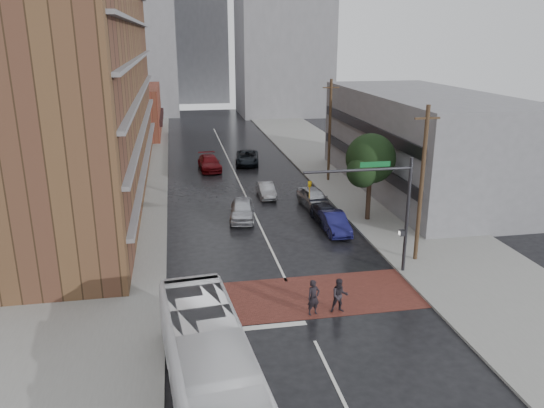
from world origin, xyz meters
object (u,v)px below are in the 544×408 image
car_travel_c (209,163)px  suv_travel (247,158)px  car_parked_mid (327,215)px  car_parked_near (335,223)px  pedestrian_a (313,298)px  car_travel_a (242,210)px  transit_bus (212,376)px  car_travel_b (266,190)px  car_parked_far (314,198)px  pedestrian_b (340,296)px

car_travel_c → suv_travel: (4.38, 1.87, -0.02)m
car_travel_c → car_parked_mid: 20.34m
suv_travel → car_parked_near: size_ratio=1.23×
pedestrian_a → car_travel_a: 15.67m
suv_travel → transit_bus: bearing=-91.2°
car_travel_b → car_parked_near: (3.44, -9.71, 0.08)m
car_travel_b → car_parked_near: bearing=-70.3°
suv_travel → car_parked_near: suv_travel is taller
transit_bus → car_parked_far: (10.38, 24.24, -0.90)m
car_travel_b → pedestrian_a: bearing=-93.0°
pedestrian_b → car_travel_b: (-0.22, 21.21, -0.30)m
car_parked_mid → car_parked_far: bearing=87.4°
car_parked_near → transit_bus: bearing=-118.8°
car_travel_a → suv_travel: 18.97m
pedestrian_b → car_travel_b: bearing=95.5°
pedestrian_b → car_parked_near: pedestrian_b is taller
car_travel_b → car_parked_far: 5.09m
transit_bus → car_parked_mid: transit_bus is taller
car_travel_c → car_parked_far: 16.82m
pedestrian_a → pedestrian_b: (1.41, 0.00, -0.02)m
pedestrian_b → car_parked_mid: pedestrian_b is taller
car_parked_near → car_parked_mid: 2.11m
car_travel_b → car_parked_mid: (3.44, -7.60, 0.00)m
transit_bus → suv_travel: (7.01, 41.04, -0.97)m
car_parked_far → car_parked_mid: bearing=-95.8°
car_travel_c → car_parked_mid: car_travel_c is taller
car_parked_mid → car_travel_c: bearing=110.2°
pedestrian_a → car_travel_c: pedestrian_a is taller
car_travel_c → car_parked_mid: bearing=-71.2°
pedestrian_a → suv_travel: (1.29, 34.30, -0.21)m
transit_bus → car_travel_a: transit_bus is taller
transit_bus → car_travel_c: 39.27m
car_travel_a → car_parked_far: (6.37, 1.93, 0.01)m
pedestrian_b → car_parked_far: 17.80m
transit_bus → car_parked_near: bearing=55.0°
car_travel_b → car_parked_mid: car_parked_mid is taller
car_travel_a → car_travel_b: size_ratio=1.22×
suv_travel → car_parked_far: 17.14m
pedestrian_b → car_travel_b: pedestrian_b is taller
car_travel_a → car_travel_c: size_ratio=0.90×
car_travel_b → car_parked_near: 10.30m
pedestrian_a → pedestrian_b: bearing=-16.6°
pedestrian_a → transit_bus: bearing=-146.9°
car_parked_near → pedestrian_a: bearing=-111.2°
transit_bus → pedestrian_a: bearing=44.2°
car_parked_far → pedestrian_b: bearing=-105.7°
car_travel_b → suv_travel: 13.09m
transit_bus → car_travel_c: size_ratio=2.32×
car_travel_b → car_parked_mid: bearing=-65.5°
pedestrian_a → car_travel_a: pedestrian_a is taller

